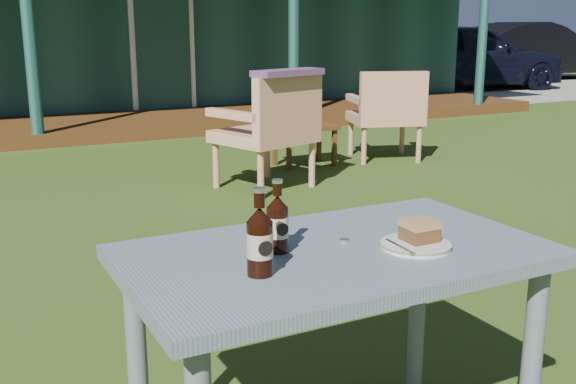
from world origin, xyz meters
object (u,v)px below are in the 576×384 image
armchair_left (272,126)px  side_table (305,131)px  cake_slice (420,230)px  plate (416,245)px  car_near (465,56)px  car_far (532,51)px  armchair_right (388,110)px  cafe_table (336,282)px  cola_bottle_near (278,223)px  cola_bottle_far (260,241)px

armchair_left → side_table: 1.06m
cake_slice → side_table: size_ratio=0.15×
plate → armchair_left: size_ratio=0.21×
armchair_left → car_near: bearing=39.3°
side_table → car_far: bearing=33.7°
car_near → armchair_right: (-6.09, -5.69, -0.21)m
car_far → armchair_left: size_ratio=4.58×
car_near → cafe_table: bearing=145.9°
cake_slice → armchair_left: bearing=70.5°
cake_slice → armchair_left: (1.23, 3.49, -0.23)m
cake_slice → car_near: bearing=47.6°
car_far → cola_bottle_near: car_far is taller
armchair_right → side_table: bearing=170.4°
armchair_left → side_table: armchair_left is taller
car_near → cola_bottle_near: (-9.30, -9.64, 0.08)m
plate → armchair_right: 5.00m
cafe_table → car_far: bearing=41.4°
armchair_left → side_table: (0.72, 0.75, -0.20)m
car_near → car_far: (3.49, 1.42, 0.00)m
cafe_table → side_table: cafe_table is taller
cola_bottle_far → armchair_left: 3.91m
side_table → cake_slice: bearing=-114.8°
cola_bottle_near → side_table: cola_bottle_near is taller
car_far → cola_bottle_far: car_far is taller
cola_bottle_near → side_table: bearing=60.2°
car_far → armchair_right: bearing=133.2°
car_near → cola_bottle_far: size_ratio=18.59×
car_near → plate: 13.26m
cafe_table → armchair_left: 3.71m
car_near → cafe_table: (-9.14, -9.69, -0.10)m
armchair_right → cafe_table: bearing=-127.3°
cake_slice → cola_bottle_near: (-0.39, 0.14, 0.04)m
car_near → cola_bottle_near: car_near is taller
cake_slice → cola_bottle_near: cola_bottle_near is taller
car_far → cake_slice: 16.71m
cola_bottle_far → armchair_right: cola_bottle_far is taller
plate → cola_bottle_far: cola_bottle_far is taller
cola_bottle_near → armchair_left: bearing=64.2°
cola_bottle_near → armchair_right: cola_bottle_near is taller
car_far → armchair_right: car_far is taller
cafe_table → plate: 0.25m
car_near → armchair_left: 9.93m
car_near → cafe_table: car_near is taller
cake_slice → cola_bottle_far: bearing=-179.5°
armchair_left → armchair_right: armchair_left is taller
cafe_table → side_table: size_ratio=2.00×
cafe_table → side_table: 4.70m
plate → armchair_left: armchair_left is taller
car_far → side_table: (-10.45, -6.97, -0.38)m
armchair_right → plate: bearing=-124.8°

